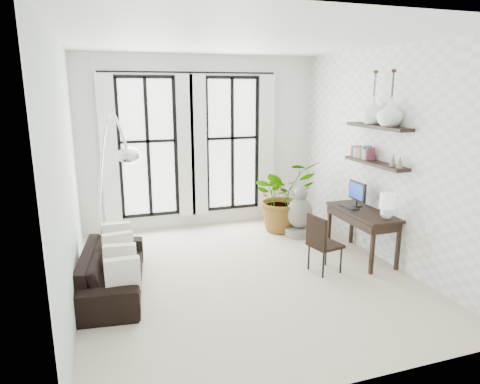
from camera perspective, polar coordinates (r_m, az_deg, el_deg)
name	(u,v)px	position (r m, az deg, el deg)	size (l,w,h in m)	color
floor	(244,275)	(6.25, 0.60, -10.98)	(5.00, 5.00, 0.00)	beige
ceiling	(245,40)	(5.71, 0.68, 19.64)	(5.00, 5.00, 0.00)	white
wall_left	(66,176)	(5.47, -22.24, 2.03)	(5.00, 5.00, 0.00)	#B5CAC1
wall_right	(385,157)	(6.84, 18.81, 4.48)	(5.00, 5.00, 0.00)	white
wall_back	(201,143)	(8.14, -5.19, 6.53)	(4.50, 4.50, 0.00)	white
windows	(192,146)	(8.04, -6.46, 6.11)	(3.26, 0.13, 2.65)	white
wall_shelves	(375,148)	(6.80, 17.53, 5.62)	(0.25, 1.30, 0.60)	black
sofa	(112,270)	(5.97, -16.65, -9.89)	(1.92, 0.75, 0.56)	black
throw_pillows	(119,253)	(5.89, -15.81, -7.85)	(0.40, 1.52, 0.40)	silver
plant	(283,196)	(7.97, 5.78, -0.50)	(1.19, 1.03, 1.33)	#2D7228
desk	(364,215)	(6.84, 16.24, -2.91)	(0.55, 1.30, 1.16)	black
desk_chair	(321,240)	(6.25, 10.80, -6.37)	(0.48, 0.48, 0.86)	black
arc_lamp	(111,154)	(5.94, -16.77, 4.88)	(0.73, 1.01, 2.31)	silver
buddha	(300,215)	(7.76, 7.95, -3.11)	(0.51, 0.51, 0.91)	gray
vase_a	(390,113)	(6.52, 19.37, 9.92)	(0.37, 0.37, 0.38)	white
vase_b	(373,111)	(6.84, 17.31, 10.22)	(0.37, 0.37, 0.38)	white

